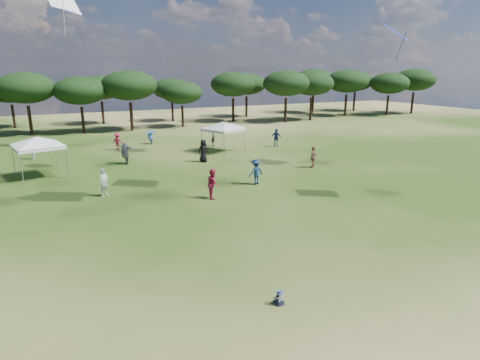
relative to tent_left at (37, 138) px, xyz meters
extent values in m
plane|color=#304C16|center=(7.47, -23.48, -2.86)|extent=(140.00, 140.00, 0.00)
cylinder|color=black|center=(-0.92, 22.33, -1.13)|extent=(0.40, 0.40, 3.46)
ellipsoid|color=black|center=(-0.92, 22.33, 2.68)|extent=(6.73, 6.73, 3.63)
cylinder|color=black|center=(4.89, 21.15, -1.26)|extent=(0.37, 0.37, 3.21)
ellipsoid|color=black|center=(4.89, 21.15, 2.28)|extent=(6.24, 6.24, 3.36)
cylinder|color=black|center=(10.72, 20.70, -1.08)|extent=(0.41, 0.41, 3.56)
ellipsoid|color=black|center=(10.72, 20.70, 2.83)|extent=(6.91, 6.91, 3.73)
cylinder|color=black|center=(17.66, 21.03, -1.42)|extent=(0.33, 0.33, 2.88)
ellipsoid|color=black|center=(17.66, 21.03, 1.75)|extent=(5.60, 5.60, 3.02)
cylinder|color=black|center=(26.43, 23.50, -1.14)|extent=(0.39, 0.39, 3.44)
ellipsoid|color=black|center=(26.43, 23.50, 2.65)|extent=(6.69, 6.69, 3.60)
cylinder|color=black|center=(33.24, 19.57, -1.09)|extent=(0.40, 0.40, 3.53)
ellipsoid|color=black|center=(33.24, 19.57, 2.79)|extent=(6.86, 6.86, 3.70)
cylinder|color=black|center=(38.12, 19.98, -1.13)|extent=(0.40, 0.40, 3.47)
ellipsoid|color=black|center=(38.12, 19.98, 2.69)|extent=(6.74, 6.74, 3.63)
cylinder|color=black|center=(46.69, 21.98, -1.08)|extent=(0.41, 0.41, 3.57)
ellipsoid|color=black|center=(46.69, 21.98, 2.85)|extent=(6.94, 6.94, 3.74)
cylinder|color=black|center=(53.81, 19.64, -1.18)|extent=(0.38, 0.38, 3.35)
ellipsoid|color=black|center=(53.81, 19.64, 2.50)|extent=(6.51, 6.51, 3.51)
cylinder|color=black|center=(60.31, 20.14, -1.03)|extent=(0.42, 0.42, 3.66)
ellipsoid|color=black|center=(60.31, 20.14, 2.99)|extent=(7.10, 7.10, 3.83)
cylinder|color=black|center=(-3.05, 29.83, -1.30)|extent=(0.36, 0.36, 3.11)
ellipsoid|color=black|center=(-3.05, 29.83, 2.12)|extent=(6.05, 6.05, 3.26)
cylinder|color=black|center=(8.29, 29.04, -1.26)|extent=(0.37, 0.37, 3.20)
ellipsoid|color=black|center=(8.29, 29.04, 2.26)|extent=(6.21, 6.21, 3.35)
cylinder|color=black|center=(18.29, 27.86, -1.36)|extent=(0.34, 0.34, 2.99)
ellipsoid|color=black|center=(18.29, 27.86, 1.93)|extent=(5.81, 5.81, 3.13)
cylinder|color=black|center=(31.09, 28.27, -1.21)|extent=(0.38, 0.38, 3.31)
ellipsoid|color=black|center=(31.09, 28.27, 2.44)|extent=(6.43, 6.43, 3.47)
cylinder|color=black|center=(44.77, 28.64, -1.04)|extent=(0.42, 0.42, 3.64)
ellipsoid|color=black|center=(44.77, 28.64, 2.96)|extent=(7.06, 7.06, 3.81)
cylinder|color=black|center=(53.87, 28.03, -1.13)|extent=(0.40, 0.40, 3.46)
ellipsoid|color=black|center=(53.87, 28.03, 2.67)|extent=(6.72, 6.72, 3.62)
cylinder|color=gray|center=(-1.13, -1.75, -1.71)|extent=(0.06, 0.06, 2.31)
cylinder|color=gray|center=(1.75, -1.13, -1.71)|extent=(0.06, 0.06, 2.31)
cylinder|color=gray|center=(-1.75, 1.13, -1.71)|extent=(0.06, 0.06, 2.31)
cylinder|color=gray|center=(1.13, 1.75, -1.71)|extent=(0.06, 0.06, 2.31)
cube|color=silver|center=(0.00, 0.00, -0.60)|extent=(3.69, 3.69, 0.25)
pyramid|color=silver|center=(0.00, 0.00, 0.13)|extent=(6.18, 6.18, 0.60)
cylinder|color=gray|center=(15.08, 1.03, -1.78)|extent=(0.06, 0.06, 2.17)
cylinder|color=gray|center=(17.76, 2.21, -1.78)|extent=(0.06, 0.06, 2.17)
cylinder|color=gray|center=(13.90, 3.71, -1.78)|extent=(0.06, 0.06, 2.17)
cylinder|color=gray|center=(16.58, 4.89, -1.78)|extent=(0.06, 0.06, 2.17)
cube|color=silver|center=(15.83, 2.96, -0.74)|extent=(4.07, 4.07, 0.25)
pyramid|color=silver|center=(15.83, 2.96, -0.02)|extent=(5.76, 5.76, 0.60)
cube|color=black|center=(7.05, -21.80, -2.78)|extent=(0.22, 0.22, 0.17)
cube|color=black|center=(6.98, -21.64, -2.82)|extent=(0.08, 0.20, 0.09)
cube|color=black|center=(7.12, -21.64, -2.82)|extent=(0.08, 0.20, 0.09)
cube|color=white|center=(7.05, -21.80, -2.60)|extent=(0.21, 0.15, 0.22)
cylinder|color=white|center=(6.92, -21.74, -2.60)|extent=(0.07, 0.21, 0.13)
cylinder|color=white|center=(7.18, -21.74, -2.60)|extent=(0.07, 0.21, 0.13)
sphere|color=#E0B293|center=(7.05, -21.80, -2.45)|extent=(0.15, 0.15, 0.15)
cone|color=#44649F|center=(7.05, -21.80, -2.41)|extent=(0.25, 0.25, 0.02)
cylinder|color=#44649F|center=(7.05, -21.80, -2.38)|extent=(0.16, 0.16, 0.06)
imported|color=white|center=(-0.75, 7.02, -1.96)|extent=(0.72, 0.91, 1.81)
imported|color=black|center=(12.48, -0.49, -1.90)|extent=(1.08, 1.11, 1.93)
imported|color=navy|center=(10.50, 10.00, -2.07)|extent=(1.84, 1.63, 1.58)
imported|color=#525458|center=(6.35, 1.62, -1.95)|extent=(1.41, 2.31, 1.82)
imported|color=#B8B9AE|center=(3.51, -6.75, -1.98)|extent=(0.77, 0.70, 1.77)
imported|color=#9F1A38|center=(6.84, 8.36, -2.05)|extent=(1.18, 1.15, 1.62)
imported|color=maroon|center=(9.43, -10.11, -1.94)|extent=(0.92, 1.06, 1.84)
imported|color=#2B2A2F|center=(16.07, 6.10, -2.01)|extent=(0.65, 0.74, 1.71)
imported|color=navy|center=(21.69, 2.90, -1.95)|extent=(1.03, 1.11, 1.82)
imported|color=#8E614D|center=(19.64, -6.24, -2.00)|extent=(1.08, 0.89, 1.72)
imported|color=navy|center=(13.22, -8.53, -1.98)|extent=(1.25, 0.87, 1.77)
plane|color=#1531A4|center=(25.17, -8.20, 7.51)|extent=(2.76, 2.75, 1.53)
camera|label=1|loc=(0.67, -31.88, 4.77)|focal=30.00mm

